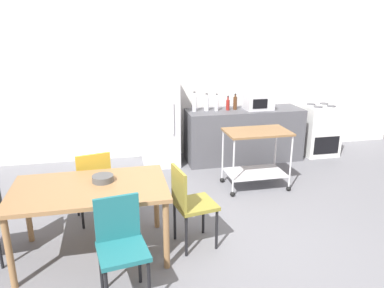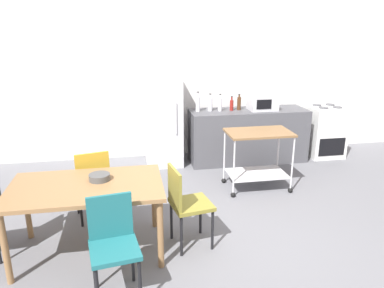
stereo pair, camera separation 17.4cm
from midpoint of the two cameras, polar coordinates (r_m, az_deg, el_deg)
ground_plane at (r=4.08m, az=7.14°, el=-15.58°), size 12.00×12.00×0.00m
back_wall at (r=6.56m, az=-1.73°, el=10.81°), size 8.40×0.12×2.90m
kitchen_counter at (r=6.42m, az=7.27°, el=1.42°), size 2.00×0.64×0.90m
dining_table at (r=3.78m, az=-16.86°, el=-7.48°), size 1.50×0.90×0.75m
chair_teal at (r=3.23m, az=-12.58°, el=-14.72°), size 0.46×0.46×0.89m
chair_olive at (r=3.83m, az=-1.72°, el=-8.89°), size 0.46×0.46×0.89m
chair_mustard at (r=4.46m, az=-16.22°, el=-5.63°), size 0.48×0.48×0.89m
stove_oven at (r=7.05m, az=18.42°, el=2.11°), size 0.60×0.61×0.92m
refrigerator at (r=6.12m, az=-5.87°, el=3.79°), size 0.60×0.63×1.55m
kitchen_cart at (r=5.28m, az=9.05°, el=-0.86°), size 0.91×0.57×0.85m
bottle_sparkling_water at (r=6.10m, az=-0.45°, el=6.36°), size 0.07×0.07×0.33m
bottle_vinegar at (r=6.15m, az=1.47°, el=6.31°), size 0.08×0.08×0.29m
bottle_soda at (r=6.15m, az=3.03°, el=6.29°), size 0.06×0.06×0.29m
bottle_wine at (r=6.22m, az=4.80°, el=6.13°), size 0.06×0.06×0.24m
bottle_sesame_oil at (r=6.27m, az=5.93°, el=6.39°), size 0.07×0.07×0.27m
microwave at (r=6.34m, az=9.53°, el=6.49°), size 0.46×0.35×0.26m
fruit_bowl at (r=3.82m, az=-14.98°, el=-5.22°), size 0.21×0.21×0.06m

